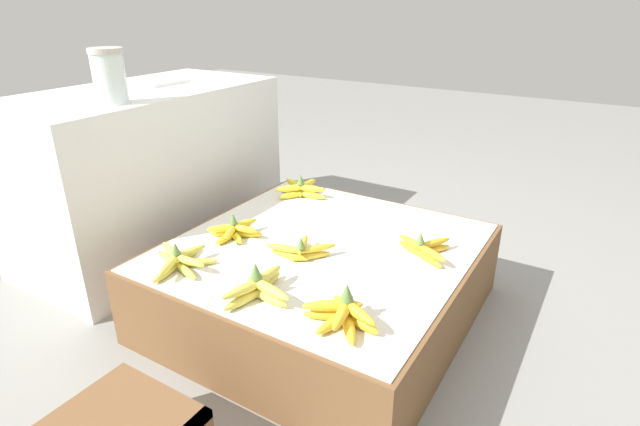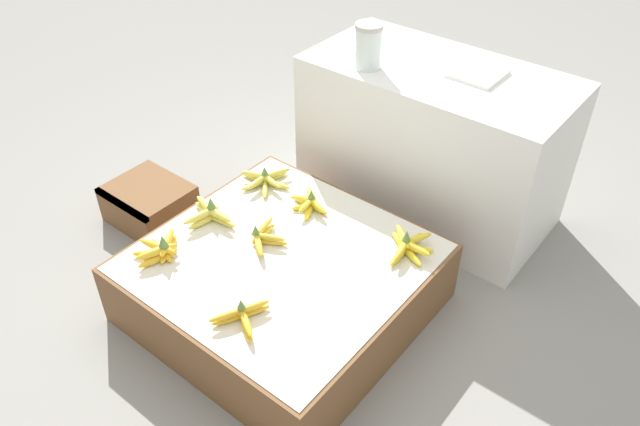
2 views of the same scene
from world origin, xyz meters
The scene contains 12 objects.
ground_plane centered at (0.00, 0.00, 0.00)m, with size 10.00×10.00×0.00m, color gray.
display_platform centered at (0.00, 0.00, 0.14)m, with size 1.03×1.00×0.28m.
back_vendor_table centered at (0.09, 0.96, 0.36)m, with size 1.16×0.60×0.73m.
banana_bunch_front_left centered at (-0.36, -0.29, 0.32)m, with size 0.17×0.22×0.11m.
banana_bunch_front_midright centered at (0.12, -0.33, 0.31)m, with size 0.18×0.21×0.09m.
banana_bunch_middle_left centered at (-0.38, -0.02, 0.32)m, with size 0.25×0.18×0.11m.
banana_bunch_middle_midleft centered at (-0.11, 0.02, 0.31)m, with size 0.16×0.21×0.09m.
banana_bunch_back_left centered at (-0.37, 0.31, 0.31)m, with size 0.25×0.24×0.09m.
banana_bunch_back_midleft centered at (-0.11, 0.30, 0.31)m, with size 0.20×0.18×0.09m.
banana_bunch_back_right centered at (0.36, 0.33, 0.31)m, with size 0.21×0.24×0.10m.
glass_jar centered at (-0.17, 0.78, 0.82)m, with size 0.12×0.12×0.19m.
foam_tray_white centered at (0.23, 1.01, 0.74)m, with size 0.21×0.21×0.02m.
Camera 1 is at (-1.33, -0.81, 1.08)m, focal length 28.00 mm.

